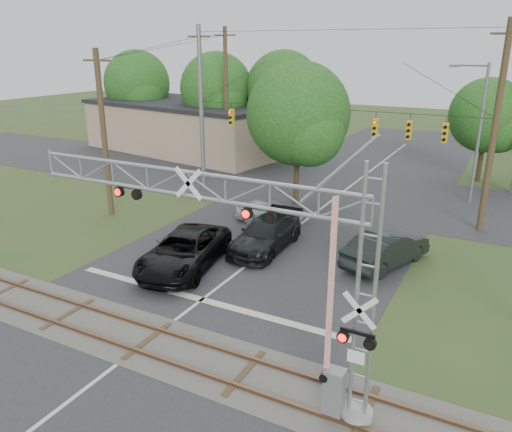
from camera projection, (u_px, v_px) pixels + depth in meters
The scene contains 14 objects.
ground at pixel (108, 372), 16.30m from camera, with size 160.00×160.00×0.00m, color #314821.
road_main at pixel (253, 261), 24.66m from camera, with size 14.00×90.00×0.02m, color #252527.
road_cross at pixel (343, 192), 36.36m from camera, with size 90.00×12.00×0.02m, color #252527.
railroad_track at pixel (148, 341), 17.96m from camera, with size 90.00×3.20×0.17m.
crossing_gantry at pixel (249, 247), 14.22m from camera, with size 11.81×0.96×7.50m.
traffic_signal_span at pixel (341, 121), 30.80m from camera, with size 19.34×0.36×11.50m.
pickup_black at pixel (184, 251), 23.68m from camera, with size 2.89×6.26×1.74m, color black.
car_dark at pixel (266, 234), 25.93m from camera, with size 2.27×5.59×1.62m, color black.
sedan_silver at pixel (270, 211), 30.01m from camera, with size 1.64×4.09×1.39m, color #ABADB2.
suv_dark at pixel (386, 248), 24.02m from camera, with size 1.80×5.16×1.70m, color black.
commercial_building at pixel (190, 126), 50.22m from camera, with size 22.23×13.92×4.86m.
streetlight at pixel (477, 127), 32.26m from camera, with size 2.44×0.25×9.14m.
utility_poles at pixel (394, 111), 32.03m from camera, with size 26.41×28.86×13.66m.
treeline at pixel (342, 97), 42.20m from camera, with size 55.15×27.80×9.82m.
Camera 1 is at (10.72, -9.90, 10.11)m, focal length 35.00 mm.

